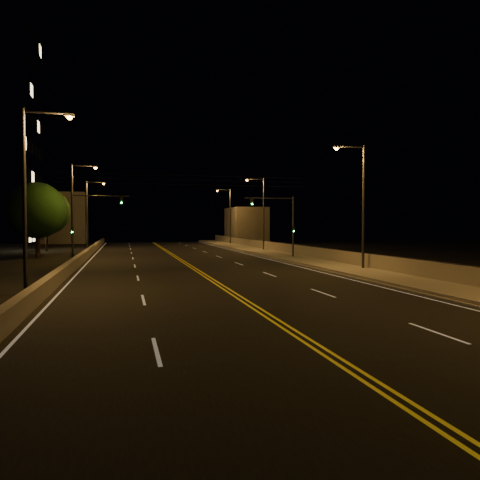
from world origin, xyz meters
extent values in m
plane|color=black|center=(0.00, 0.00, 0.00)|extent=(160.00, 160.00, 0.00)
cube|color=black|center=(0.00, 20.00, 0.01)|extent=(18.00, 120.00, 0.02)
cube|color=gray|center=(10.80, 20.00, 0.15)|extent=(3.60, 120.00, 0.30)
cube|color=gray|center=(8.93, 20.00, 0.07)|extent=(0.14, 120.00, 0.15)
cube|color=gray|center=(12.45, 20.00, 0.80)|extent=(0.30, 120.00, 1.00)
cube|color=gray|center=(-9.17, 20.00, 0.42)|extent=(0.45, 120.00, 0.84)
cube|color=slate|center=(16.50, 71.81, 3.25)|extent=(6.00, 10.00, 6.50)
cube|color=slate|center=(-16.00, 78.77, 4.58)|extent=(8.00, 8.00, 9.16)
cylinder|color=black|center=(12.45, 20.00, 1.33)|extent=(0.06, 120.00, 0.06)
cube|color=silver|center=(-8.60, 20.00, 0.02)|extent=(0.12, 116.00, 0.00)
cube|color=silver|center=(8.60, 20.00, 0.02)|extent=(0.12, 116.00, 0.00)
cube|color=gold|center=(-0.15, 20.00, 0.02)|extent=(0.12, 116.00, 0.00)
cube|color=gold|center=(0.15, 20.00, 0.02)|extent=(0.12, 116.00, 0.00)
cube|color=silver|center=(-4.50, 1.50, 0.02)|extent=(0.12, 3.00, 0.00)
cube|color=silver|center=(-4.50, 10.50, 0.02)|extent=(0.12, 3.00, 0.00)
cube|color=silver|center=(-4.50, 19.50, 0.02)|extent=(0.12, 3.00, 0.00)
cube|color=silver|center=(-4.50, 28.50, 0.02)|extent=(0.12, 3.00, 0.00)
cube|color=silver|center=(-4.50, 37.50, 0.02)|extent=(0.12, 3.00, 0.00)
cube|color=silver|center=(-4.50, 46.50, 0.02)|extent=(0.12, 3.00, 0.00)
cube|color=silver|center=(-4.50, 55.50, 0.02)|extent=(0.12, 3.00, 0.00)
cube|color=silver|center=(-4.50, 64.50, 0.02)|extent=(0.12, 3.00, 0.00)
cube|color=silver|center=(-4.50, 73.50, 0.02)|extent=(0.12, 3.00, 0.00)
cube|color=silver|center=(4.50, 1.50, 0.02)|extent=(0.12, 3.00, 0.00)
cube|color=silver|center=(4.50, 10.50, 0.02)|extent=(0.12, 3.00, 0.00)
cube|color=silver|center=(4.50, 19.50, 0.02)|extent=(0.12, 3.00, 0.00)
cube|color=silver|center=(4.50, 28.50, 0.02)|extent=(0.12, 3.00, 0.00)
cube|color=silver|center=(4.50, 37.50, 0.02)|extent=(0.12, 3.00, 0.00)
cube|color=silver|center=(4.50, 46.50, 0.02)|extent=(0.12, 3.00, 0.00)
cube|color=silver|center=(4.50, 55.50, 0.02)|extent=(0.12, 3.00, 0.00)
cube|color=silver|center=(4.50, 64.50, 0.02)|extent=(0.12, 3.00, 0.00)
cube|color=silver|center=(4.50, 73.50, 0.02)|extent=(0.12, 3.00, 0.00)
cylinder|color=#2D2D33|center=(11.80, 19.68, 4.66)|extent=(0.20, 0.20, 9.33)
cylinder|color=#2D2D33|center=(10.70, 19.68, 9.18)|extent=(2.20, 0.12, 0.12)
cube|color=#2D2D33|center=(9.60, 19.68, 9.11)|extent=(0.50, 0.25, 0.14)
sphere|color=#FF9E2D|center=(9.60, 19.68, 9.01)|extent=(0.28, 0.28, 0.28)
cylinder|color=#2D2D33|center=(11.80, 45.04, 4.66)|extent=(0.20, 0.20, 9.33)
cylinder|color=#2D2D33|center=(10.70, 45.04, 9.18)|extent=(2.20, 0.12, 0.12)
cube|color=#2D2D33|center=(9.60, 45.04, 9.11)|extent=(0.50, 0.25, 0.14)
sphere|color=#FF9E2D|center=(9.60, 45.04, 9.01)|extent=(0.28, 0.28, 0.28)
cylinder|color=#2D2D33|center=(11.80, 64.15, 4.66)|extent=(0.20, 0.20, 9.33)
cylinder|color=#2D2D33|center=(10.70, 64.15, 9.18)|extent=(2.20, 0.12, 0.12)
cube|color=#2D2D33|center=(9.60, 64.15, 9.11)|extent=(0.50, 0.25, 0.14)
sphere|color=#FF9E2D|center=(9.60, 64.15, 9.01)|extent=(0.28, 0.28, 0.28)
cylinder|color=#2D2D33|center=(-10.20, 13.86, 4.66)|extent=(0.20, 0.20, 9.33)
cylinder|color=#2D2D33|center=(-9.10, 13.86, 9.18)|extent=(2.20, 0.12, 0.12)
cube|color=#2D2D33|center=(-8.00, 13.86, 9.11)|extent=(0.50, 0.25, 0.14)
sphere|color=#FF9E2D|center=(-8.00, 13.86, 9.01)|extent=(0.28, 0.28, 0.28)
cylinder|color=#2D2D33|center=(-10.20, 36.19, 4.66)|extent=(0.20, 0.20, 9.33)
cylinder|color=#2D2D33|center=(-9.10, 36.19, 9.18)|extent=(2.20, 0.12, 0.12)
cube|color=#2D2D33|center=(-8.00, 36.19, 9.11)|extent=(0.50, 0.25, 0.14)
sphere|color=#FF9E2D|center=(-8.00, 36.19, 9.01)|extent=(0.28, 0.28, 0.28)
cylinder|color=#2D2D33|center=(-10.20, 54.68, 4.66)|extent=(0.20, 0.20, 9.33)
cylinder|color=#2D2D33|center=(-9.10, 54.68, 9.18)|extent=(2.20, 0.12, 0.12)
cube|color=#2D2D33|center=(-8.00, 54.68, 9.11)|extent=(0.50, 0.25, 0.14)
sphere|color=#FF9E2D|center=(-8.00, 54.68, 9.01)|extent=(0.28, 0.28, 0.28)
cylinder|color=#2D2D33|center=(11.00, 32.30, 3.14)|extent=(0.18, 0.18, 6.27)
cylinder|color=#2D2D33|center=(8.50, 32.30, 6.07)|extent=(5.00, 0.10, 0.10)
cube|color=black|center=(6.75, 32.30, 5.72)|extent=(0.28, 0.18, 0.80)
sphere|color=#19FF4C|center=(6.75, 32.19, 5.47)|extent=(0.14, 0.14, 0.14)
cube|color=black|center=(11.00, 32.15, 3.00)|extent=(0.22, 0.14, 0.55)
cylinder|color=#2D2D33|center=(-9.80, 32.30, 3.14)|extent=(0.18, 0.18, 6.27)
cylinder|color=#2D2D33|center=(-7.30, 32.30, 6.07)|extent=(5.00, 0.10, 0.10)
cube|color=black|center=(-5.55, 32.30, 5.72)|extent=(0.28, 0.18, 0.80)
sphere|color=#19FF4C|center=(-5.55, 32.19, 5.47)|extent=(0.14, 0.14, 0.14)
cube|color=black|center=(-9.80, 32.15, 3.00)|extent=(0.22, 0.14, 0.55)
cylinder|color=black|center=(0.00, 29.50, 7.00)|extent=(22.00, 0.03, 0.03)
cylinder|color=black|center=(0.00, 29.50, 7.40)|extent=(22.00, 0.03, 0.03)
cylinder|color=black|center=(0.00, 29.50, 7.80)|extent=(22.00, 0.03, 0.03)
cylinder|color=black|center=(-14.01, 39.88, 1.37)|extent=(0.36, 0.36, 2.74)
sphere|color=black|center=(-14.01, 39.88, 4.94)|extent=(5.77, 5.77, 5.77)
cylinder|color=black|center=(-15.02, 46.87, 1.39)|extent=(0.36, 0.36, 2.79)
sphere|color=black|center=(-15.02, 46.87, 5.04)|extent=(5.89, 5.89, 5.89)
cylinder|color=black|center=(-15.18, 53.61, 1.43)|extent=(0.36, 0.36, 2.87)
sphere|color=black|center=(-15.18, 53.61, 5.17)|extent=(6.05, 6.05, 6.05)
camera|label=1|loc=(-5.35, -11.58, 3.56)|focal=35.00mm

